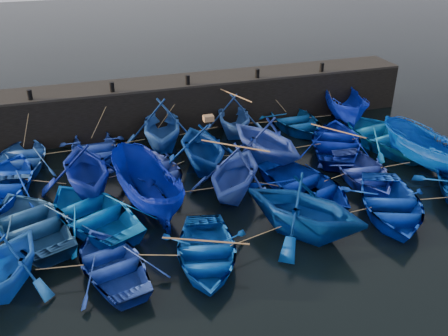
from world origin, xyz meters
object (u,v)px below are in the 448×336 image
object	(u,v)px
boat_0	(23,158)
boat_8	(153,170)
boat_20	(3,264)
wooden_crate	(208,118)
boat_13	(32,223)

from	to	relation	value
boat_0	boat_8	size ratio (longest dim) A/B	1.01
boat_20	wooden_crate	size ratio (longest dim) A/B	8.35
boat_13	boat_20	bearing A→B (deg)	55.48
boat_13	wooden_crate	world-z (taller)	wooden_crate
boat_20	boat_13	bearing A→B (deg)	101.26
boat_8	boat_13	xyz separation A→B (m)	(-5.12, -2.91, 0.04)
boat_20	wooden_crate	distance (m)	10.71
boat_0	boat_13	size ratio (longest dim) A/B	0.93
boat_0	boat_8	distance (m)	6.46
boat_13	boat_20	world-z (taller)	boat_20
boat_0	wooden_crate	xyz separation A→B (m)	(8.41, -2.77, 2.05)
boat_0	boat_13	world-z (taller)	boat_13
boat_0	boat_20	xyz separation A→B (m)	(-0.17, -8.99, 0.52)
boat_0	boat_20	bearing A→B (deg)	96.38
wooden_crate	boat_20	bearing A→B (deg)	-144.03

